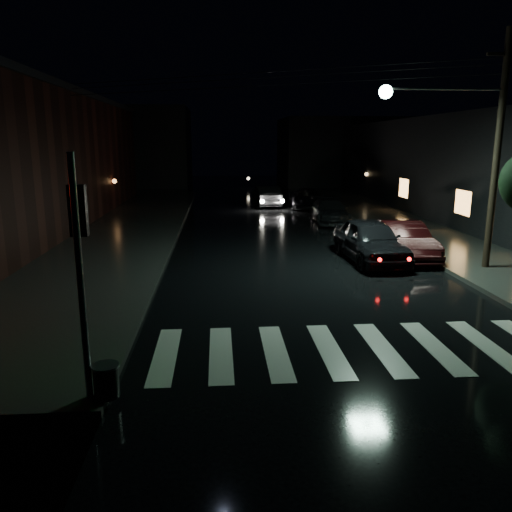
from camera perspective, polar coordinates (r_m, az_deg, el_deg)
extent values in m
plane|color=black|center=(10.64, -4.01, -12.14)|extent=(120.00, 120.00, 0.00)
cube|color=#282826|center=(24.57, -16.00, 2.00)|extent=(6.00, 44.00, 0.15)
cube|color=#282826|center=(26.05, 18.33, 2.44)|extent=(4.00, 44.00, 0.15)
cube|color=black|center=(55.56, -15.03, 11.93)|extent=(14.00, 10.00, 8.00)
cube|color=black|center=(56.42, 10.25, 11.65)|extent=(14.00, 10.00, 7.00)
cube|color=beige|center=(11.49, 11.36, -10.38)|extent=(9.00, 3.00, 0.01)
cylinder|color=slate|center=(8.76, -19.42, -2.73)|extent=(0.12, 0.12, 4.20)
cylinder|color=black|center=(9.32, -16.73, -13.59)|extent=(0.44, 0.44, 0.55)
cylinder|color=slate|center=(9.20, -16.85, -11.94)|extent=(0.48, 0.48, 0.04)
cube|color=black|center=(8.71, -19.68, 4.91)|extent=(0.28, 0.16, 0.85)
sphere|color=#0CFF33|center=(8.83, -19.41, 3.38)|extent=(0.20, 0.20, 0.20)
cylinder|color=black|center=(19.17, 25.85, 10.58)|extent=(0.24, 0.24, 8.00)
cube|color=black|center=(19.37, 26.81, 19.89)|extent=(1.40, 0.10, 0.10)
cylinder|color=slate|center=(18.34, 20.83, 17.41)|extent=(4.00, 0.08, 0.08)
sphere|color=#BFFFD8|center=(17.61, 14.60, 17.71)|extent=(0.44, 0.44, 0.44)
imported|color=black|center=(19.64, 12.94, 1.74)|extent=(2.14, 4.86, 1.63)
imported|color=black|center=(20.52, 16.47, 1.75)|extent=(1.54, 4.41, 1.45)
imported|color=black|center=(28.95, 8.43, 5.12)|extent=(2.15, 4.68, 1.33)
imported|color=black|center=(35.21, 5.84, 6.57)|extent=(2.64, 5.01, 1.34)
imported|color=black|center=(36.02, 1.19, 6.89)|extent=(1.83, 4.60, 1.49)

